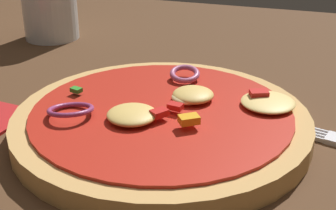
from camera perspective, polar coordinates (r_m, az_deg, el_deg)
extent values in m
cube|color=#4C301C|center=(0.49, -3.15, -3.60)|extent=(1.46, 0.97, 0.03)
cylinder|color=tan|center=(0.46, -0.76, -2.15)|extent=(0.27, 0.27, 0.02)
cylinder|color=red|center=(0.45, -0.77, -0.86)|extent=(0.24, 0.24, 0.00)
ellipsoid|color=#EFCC72|center=(0.47, 11.40, 0.33)|extent=(0.05, 0.05, 0.01)
ellipsoid|color=#E5BC60|center=(0.44, -4.15, -1.10)|extent=(0.04, 0.04, 0.01)
ellipsoid|color=#F4DB8E|center=(0.47, 2.26, 0.90)|extent=(0.03, 0.03, 0.01)
ellipsoid|color=#E5BC60|center=(0.47, 2.91, 1.21)|extent=(0.04, 0.04, 0.01)
torus|color=#B25984|center=(0.52, 1.94, 3.60)|extent=(0.04, 0.04, 0.01)
torus|color=#93386B|center=(0.45, -11.13, -0.53)|extent=(0.06, 0.06, 0.01)
cube|color=red|center=(0.47, 10.41, 1.25)|extent=(0.02, 0.02, 0.01)
cube|color=red|center=(0.43, -1.01, -0.92)|extent=(0.02, 0.02, 0.01)
cube|color=#2D8C28|center=(0.49, -10.50, 1.72)|extent=(0.01, 0.01, 0.00)
cube|color=red|center=(0.45, 0.85, -0.16)|extent=(0.01, 0.01, 0.01)
cube|color=orange|center=(0.42, 2.42, -1.67)|extent=(0.02, 0.02, 0.01)
cube|color=silver|center=(0.47, 18.77, -3.78)|extent=(0.02, 0.02, 0.01)
cube|color=silver|center=(0.48, 16.12, -2.64)|extent=(0.03, 0.01, 0.00)
cube|color=silver|center=(0.48, 15.92, -2.90)|extent=(0.03, 0.01, 0.00)
cube|color=silver|center=(0.47, 15.71, -3.18)|extent=(0.03, 0.01, 0.00)
cube|color=silver|center=(0.47, 15.51, -3.46)|extent=(0.03, 0.01, 0.00)
cylinder|color=#C67214|center=(0.75, -13.38, 10.43)|extent=(0.07, 0.07, 0.08)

